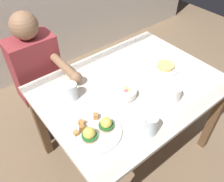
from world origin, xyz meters
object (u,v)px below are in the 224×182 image
fork (157,114)px  water_glass_near (72,92)px  eggs_benedict_plate (97,130)px  fruit_bowl (127,93)px  water_glass_far (151,127)px  dining_table (130,96)px  side_plate (165,67)px  coffee_mug (175,93)px  diner_person (39,74)px

fork → water_glass_near: bearing=126.1°
eggs_benedict_plate → fruit_bowl: eggs_benedict_plate is taller
eggs_benedict_plate → fork: (0.35, -0.11, -0.02)m
eggs_benedict_plate → water_glass_far: size_ratio=2.13×
dining_table → eggs_benedict_plate: size_ratio=4.44×
dining_table → side_plate: (0.32, -0.02, 0.12)m
fork → water_glass_near: water_glass_near is taller
fruit_bowl → water_glass_near: (-0.27, 0.20, 0.02)m
water_glass_near → side_plate: size_ratio=0.56×
dining_table → fruit_bowl: size_ratio=10.00×
fruit_bowl → water_glass_near: water_glass_near is taller
water_glass_near → side_plate: water_glass_near is taller
dining_table → fork: bearing=-101.3°
eggs_benedict_plate → side_plate: eggs_benedict_plate is taller
coffee_mug → diner_person: bearing=120.8°
fork → water_glass_far: (-0.13, -0.07, 0.05)m
water_glass_far → diner_person: 0.99m
coffee_mug → water_glass_far: 0.32m
fork → water_glass_far: 0.15m
coffee_mug → fork: 0.18m
coffee_mug → diner_person: (-0.52, 0.86, -0.14)m
fruit_bowl → water_glass_far: 0.30m
coffee_mug → water_glass_near: water_glass_near is taller
side_plate → water_glass_near: bearing=166.9°
fork → water_glass_near: (-0.31, 0.43, 0.05)m
water_glass_far → fruit_bowl: bearing=73.0°
eggs_benedict_plate → side_plate: size_ratio=1.35×
water_glass_far → side_plate: water_glass_far is taller
water_glass_far → diner_person: diner_person is taller
water_glass_near → dining_table: bearing=-20.7°
water_glass_near → eggs_benedict_plate: bearing=-97.5°
fork → fruit_bowl: bearing=99.7°
fork → side_plate: size_ratio=0.71×
eggs_benedict_plate → coffee_mug: size_ratio=2.43×
coffee_mug → diner_person: size_ratio=0.10×
fruit_bowl → dining_table: bearing=34.1°
fruit_bowl → side_plate: size_ratio=0.60×
dining_table → eggs_benedict_plate: eggs_benedict_plate is taller
dining_table → water_glass_far: size_ratio=9.48×
dining_table → coffee_mug: bearing=-65.7°
fork → side_plate: bearing=35.8°
dining_table → water_glass_near: (-0.37, 0.14, 0.16)m
eggs_benedict_plate → water_glass_near: (0.04, 0.32, 0.03)m
diner_person → side_plate: bearing=-41.1°
diner_person → coffee_mug: bearing=-59.2°
eggs_benedict_plate → fork: 0.37m
fruit_bowl → coffee_mug: (0.21, -0.20, 0.02)m
fruit_bowl → diner_person: size_ratio=0.11×
diner_person → water_glass_far: bearing=-77.5°
coffee_mug → water_glass_near: 0.63m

